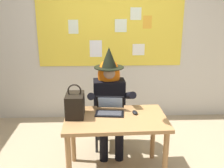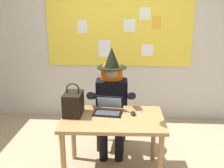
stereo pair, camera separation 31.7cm
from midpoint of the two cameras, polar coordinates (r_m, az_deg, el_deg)
name	(u,v)px [view 1 (the left image)]	position (r m, az deg, el deg)	size (l,w,h in m)	color
wall_back_bulletin	(110,36)	(4.45, -2.43, 10.39)	(6.12, 1.90, 2.87)	beige
desk_main	(115,126)	(3.01, -2.30, -9.15)	(1.17, 0.76, 0.73)	#A37547
chair_at_desk	(109,111)	(3.72, -3.04, -5.85)	(0.44, 0.44, 0.91)	black
person_costumed	(109,95)	(3.50, -3.15, -2.38)	(0.61, 0.67, 1.42)	black
laptop	(110,109)	(3.08, -3.42, -5.54)	(0.35, 0.31, 0.19)	black
computer_mouse	(135,112)	(3.06, 2.06, -6.25)	(0.06, 0.10, 0.03)	black
handbag	(75,105)	(3.01, -11.06, -4.52)	(0.20, 0.30, 0.38)	black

